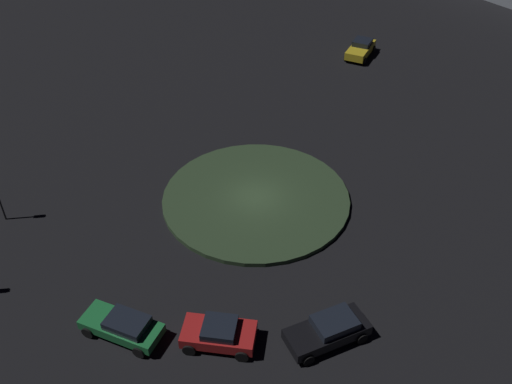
% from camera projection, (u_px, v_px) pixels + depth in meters
% --- Properties ---
extents(ground_plane, '(121.90, 121.90, 0.00)m').
position_uv_depth(ground_plane, '(256.00, 200.00, 39.68)').
color(ground_plane, black).
extents(roundabout_island, '(12.74, 12.74, 0.31)m').
position_uv_depth(roundabout_island, '(256.00, 198.00, 39.59)').
color(roundabout_island, '#2D4228').
rests_on(roundabout_island, ground_plane).
extents(car_black, '(4.50, 4.32, 1.44)m').
position_uv_depth(car_black, '(329.00, 330.00, 30.17)').
color(car_black, black).
rests_on(car_black, ground_plane).
extents(car_red, '(4.06, 2.62, 1.42)m').
position_uv_depth(car_red, '(219.00, 333.00, 30.01)').
color(car_red, red).
rests_on(car_red, ground_plane).
extents(car_yellow, '(2.57, 4.47, 1.52)m').
position_uv_depth(car_yellow, '(361.00, 49.00, 56.70)').
color(car_yellow, gold).
rests_on(car_yellow, ground_plane).
extents(car_green, '(4.51, 2.33, 1.37)m').
position_uv_depth(car_green, '(123.00, 326.00, 30.42)').
color(car_green, '#1E7238').
rests_on(car_green, ground_plane).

